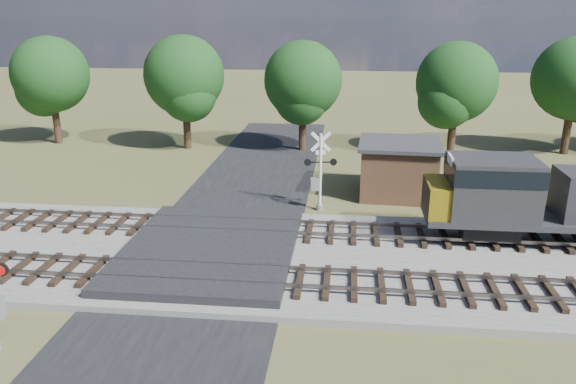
# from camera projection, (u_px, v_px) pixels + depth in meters

# --- Properties ---
(ground) EXTENTS (160.00, 160.00, 0.00)m
(ground) POSITION_uv_depth(u_px,v_px,m) (208.00, 263.00, 23.18)
(ground) COLOR #4E4E29
(ground) RESTS_ON ground
(ballast_bed) EXTENTS (140.00, 10.00, 0.30)m
(ballast_bed) POSITION_uv_depth(u_px,v_px,m) (453.00, 265.00, 22.58)
(ballast_bed) COLOR gray
(ballast_bed) RESTS_ON ground
(road) EXTENTS (7.00, 60.00, 0.08)m
(road) POSITION_uv_depth(u_px,v_px,m) (208.00, 262.00, 23.16)
(road) COLOR black
(road) RESTS_ON ground
(crossing_panel) EXTENTS (7.00, 9.00, 0.62)m
(crossing_panel) POSITION_uv_depth(u_px,v_px,m) (210.00, 251.00, 23.55)
(crossing_panel) COLOR #262628
(crossing_panel) RESTS_ON ground
(track_near) EXTENTS (140.00, 2.60, 0.33)m
(track_near) POSITION_uv_depth(u_px,v_px,m) (276.00, 279.00, 20.84)
(track_near) COLOR black
(track_near) RESTS_ON ballast_bed
(track_far) EXTENTS (140.00, 2.60, 0.33)m
(track_far) POSITION_uv_depth(u_px,v_px,m) (290.00, 230.00, 25.57)
(track_far) COLOR black
(track_far) RESTS_ON ballast_bed
(crossing_signal_far) EXTENTS (1.68, 0.40, 4.19)m
(crossing_signal_far) POSITION_uv_depth(u_px,v_px,m) (319.00, 178.00, 28.79)
(crossing_signal_far) COLOR silver
(crossing_signal_far) RESTS_ON ground
(equipment_shed) EXTENTS (4.73, 4.73, 3.05)m
(equipment_shed) POSITION_uv_depth(u_px,v_px,m) (399.00, 168.00, 31.36)
(equipment_shed) COLOR #48301F
(equipment_shed) RESTS_ON ground
(treeline) EXTENTS (75.76, 9.54, 11.04)m
(treeline) POSITION_uv_depth(u_px,v_px,m) (409.00, 64.00, 39.53)
(treeline) COLOR black
(treeline) RESTS_ON ground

